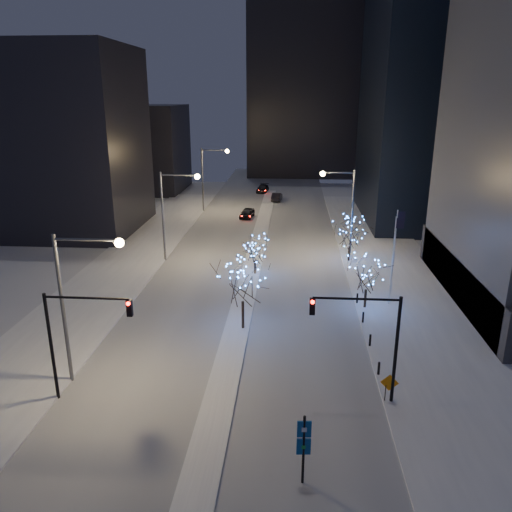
# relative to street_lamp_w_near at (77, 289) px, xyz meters

# --- Properties ---
(ground) EXTENTS (160.00, 160.00, 0.00)m
(ground) POSITION_rel_street_lamp_w_near_xyz_m (8.94, -2.00, -6.50)
(ground) COLOR silver
(ground) RESTS_ON ground
(road) EXTENTS (20.00, 130.00, 0.02)m
(road) POSITION_rel_street_lamp_w_near_xyz_m (8.94, 33.00, -6.49)
(road) COLOR #B6BCC6
(road) RESTS_ON ground
(median) EXTENTS (2.00, 80.00, 0.15)m
(median) POSITION_rel_street_lamp_w_near_xyz_m (8.94, 28.00, -6.42)
(median) COLOR white
(median) RESTS_ON ground
(east_sidewalk) EXTENTS (10.00, 90.00, 0.15)m
(east_sidewalk) POSITION_rel_street_lamp_w_near_xyz_m (23.94, 18.00, -6.42)
(east_sidewalk) COLOR white
(east_sidewalk) RESTS_ON ground
(west_sidewalk) EXTENTS (8.00, 90.00, 0.15)m
(west_sidewalk) POSITION_rel_street_lamp_w_near_xyz_m (-5.06, 18.00, -6.42)
(west_sidewalk) COLOR white
(west_sidewalk) RESTS_ON ground
(filler_west_near) EXTENTS (22.00, 18.00, 24.00)m
(filler_west_near) POSITION_rel_street_lamp_w_near_xyz_m (-19.06, 38.00, 5.50)
(filler_west_near) COLOR black
(filler_west_near) RESTS_ON ground
(filler_west_far) EXTENTS (18.00, 16.00, 16.00)m
(filler_west_far) POSITION_rel_street_lamp_w_near_xyz_m (-17.06, 68.00, 1.50)
(filler_west_far) COLOR black
(filler_west_far) RESTS_ON ground
(horizon_block) EXTENTS (24.00, 14.00, 42.00)m
(horizon_block) POSITION_rel_street_lamp_w_near_xyz_m (14.94, 90.00, 14.50)
(horizon_block) COLOR black
(horizon_block) RESTS_ON ground
(street_lamp_w_near) EXTENTS (4.40, 0.56, 10.00)m
(street_lamp_w_near) POSITION_rel_street_lamp_w_near_xyz_m (0.00, 0.00, 0.00)
(street_lamp_w_near) COLOR #595E66
(street_lamp_w_near) RESTS_ON ground
(street_lamp_w_mid) EXTENTS (4.40, 0.56, 10.00)m
(street_lamp_w_mid) POSITION_rel_street_lamp_w_near_xyz_m (0.00, 25.00, 0.00)
(street_lamp_w_mid) COLOR #595E66
(street_lamp_w_mid) RESTS_ON ground
(street_lamp_w_far) EXTENTS (4.40, 0.56, 10.00)m
(street_lamp_w_far) POSITION_rel_street_lamp_w_near_xyz_m (0.00, 50.00, 0.00)
(street_lamp_w_far) COLOR #595E66
(street_lamp_w_far) RESTS_ON ground
(street_lamp_east) EXTENTS (3.90, 0.56, 10.00)m
(street_lamp_east) POSITION_rel_street_lamp_w_near_xyz_m (19.02, 28.00, -0.05)
(street_lamp_east) COLOR #595E66
(street_lamp_east) RESTS_ON ground
(traffic_signal_west) EXTENTS (5.26, 0.43, 7.00)m
(traffic_signal_west) POSITION_rel_street_lamp_w_near_xyz_m (0.50, -2.00, -1.74)
(traffic_signal_west) COLOR black
(traffic_signal_west) RESTS_ON ground
(traffic_signal_east) EXTENTS (5.26, 0.43, 7.00)m
(traffic_signal_east) POSITION_rel_street_lamp_w_near_xyz_m (17.88, -1.00, -1.74)
(traffic_signal_east) COLOR black
(traffic_signal_east) RESTS_ON ground
(flagpoles) EXTENTS (1.35, 2.60, 8.00)m
(flagpoles) POSITION_rel_street_lamp_w_near_xyz_m (22.30, 15.25, -1.70)
(flagpoles) COLOR silver
(flagpoles) RESTS_ON east_sidewalk
(bollards) EXTENTS (0.16, 12.16, 0.90)m
(bollards) POSITION_rel_street_lamp_w_near_xyz_m (19.14, 8.00, -5.90)
(bollards) COLOR black
(bollards) RESTS_ON east_sidewalk
(car_near) EXTENTS (2.34, 4.49, 1.46)m
(car_near) POSITION_rel_street_lamp_w_near_xyz_m (6.34, 46.07, -5.77)
(car_near) COLOR black
(car_near) RESTS_ON ground
(car_mid) EXTENTS (1.92, 4.47, 1.43)m
(car_mid) POSITION_rel_street_lamp_w_near_xyz_m (10.44, 59.03, -5.78)
(car_mid) COLOR black
(car_mid) RESTS_ON ground
(car_far) EXTENTS (2.45, 4.98, 1.39)m
(car_far) POSITION_rel_street_lamp_w_near_xyz_m (7.44, 66.98, -5.80)
(car_far) COLOR black
(car_far) RESTS_ON ground
(holiday_tree_median_near) EXTENTS (5.30, 5.30, 5.84)m
(holiday_tree_median_near) POSITION_rel_street_lamp_w_near_xyz_m (9.44, 8.28, -2.46)
(holiday_tree_median_near) COLOR black
(holiday_tree_median_near) RESTS_ON median
(holiday_tree_median_far) EXTENTS (4.13, 4.13, 3.99)m
(holiday_tree_median_far) POSITION_rel_street_lamp_w_near_xyz_m (9.44, 21.04, -3.78)
(holiday_tree_median_far) COLOR black
(holiday_tree_median_far) RESTS_ON median
(holiday_tree_plaza_near) EXTENTS (3.74, 3.74, 4.66)m
(holiday_tree_plaza_near) POSITION_rel_street_lamp_w_near_xyz_m (19.71, 13.13, -3.35)
(holiday_tree_plaza_near) COLOR black
(holiday_tree_plaza_near) RESTS_ON east_sidewalk
(holiday_tree_plaza_far) EXTENTS (4.64, 4.64, 4.92)m
(holiday_tree_plaza_far) POSITION_rel_street_lamp_w_near_xyz_m (19.61, 26.05, -3.23)
(holiday_tree_plaza_far) COLOR black
(holiday_tree_plaza_far) RESTS_ON east_sidewalk
(wayfinding_sign) EXTENTS (0.68, 0.14, 3.79)m
(wayfinding_sign) POSITION_rel_street_lamp_w_near_xyz_m (13.94, -8.00, -4.17)
(wayfinding_sign) COLOR black
(wayfinding_sign) RESTS_ON ground
(construction_sign) EXTENTS (1.09, 0.14, 1.81)m
(construction_sign) POSITION_rel_street_lamp_w_near_xyz_m (19.24, -1.01, -5.26)
(construction_sign) COLOR black
(construction_sign) RESTS_ON east_sidewalk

